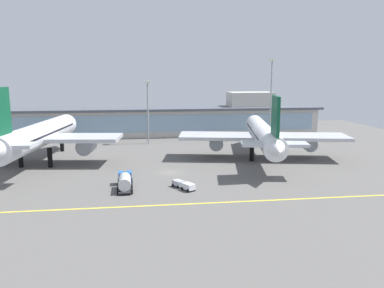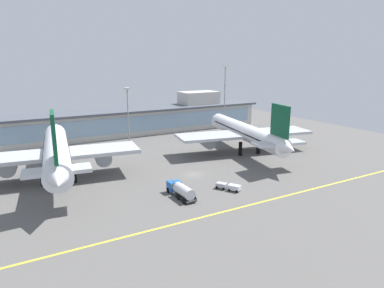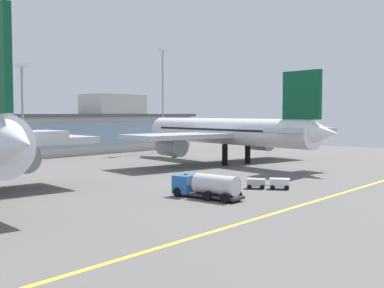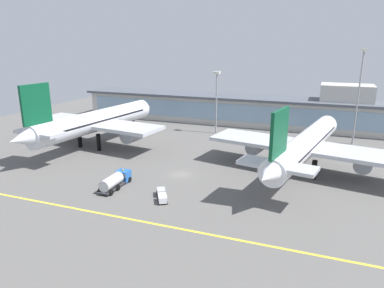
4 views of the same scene
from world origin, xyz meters
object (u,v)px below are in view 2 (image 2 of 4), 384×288
Objects in this scene: apron_light_mast_centre at (225,90)px; baggage_tug_near at (229,186)px; airliner_near_right at (245,132)px; fuel_tanker_truck at (180,190)px; apron_light_mast_west at (128,107)px; airliner_near_left at (56,152)px.

baggage_tug_near is at bearing -123.63° from apron_light_mast_centre.
airliner_near_right is 34.24m from baggage_tug_near.
fuel_tanker_truck is 0.47× the size of apron_light_mast_west.
airliner_near_left is at bearing -136.16° from apron_light_mast_west.
apron_light_mast_west is at bearing 57.77° from airliner_near_right.
airliner_near_left is 55.55m from airliner_near_right.
airliner_near_left is 5.76× the size of fuel_tanker_truck.
airliner_near_right is 2.68× the size of apron_light_mast_west.
apron_light_mast_west is at bearing 155.63° from baggage_tug_near.
apron_light_mast_west is 40.54m from apron_light_mast_centre.
apron_light_mast_centre is (11.65, 28.48, 10.76)m from airliner_near_right.
apron_light_mast_west reaches higher than airliner_near_left.
fuel_tanker_truck is at bearing -132.30° from apron_light_mast_centre.
apron_light_mast_west is 0.74× the size of apron_light_mast_centre.
airliner_near_right reaches higher than baggage_tug_near.
apron_light_mast_centre is at bearing 2.09° from apron_light_mast_west.
fuel_tanker_truck is 70.46m from apron_light_mast_centre.
airliner_near_left is at bearing -157.91° from apron_light_mast_centre.
airliner_near_left reaches higher than fuel_tanker_truck.
airliner_near_right is at bearing 105.86° from baggage_tug_near.
fuel_tanker_truck is at bearing 133.93° from airliner_near_right.
apron_light_mast_centre is (35.12, 52.80, 16.26)m from baggage_tug_near.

